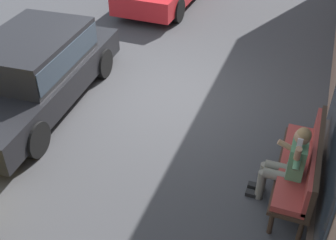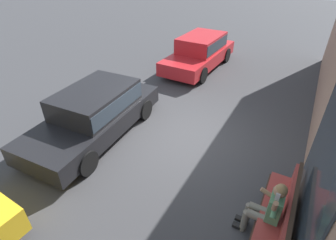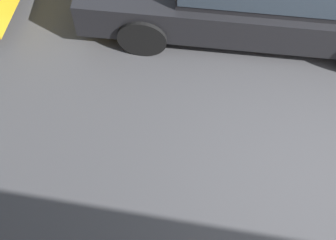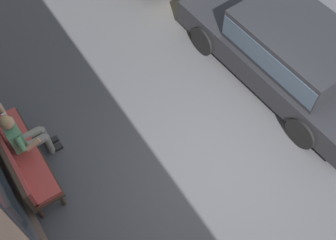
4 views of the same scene
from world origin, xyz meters
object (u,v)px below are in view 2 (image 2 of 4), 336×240
parked_car_near (200,51)px  parked_car_mid (95,111)px  person_on_phone (268,208)px  bench (281,210)px

parked_car_near → parked_car_mid: 6.23m
parked_car_mid → person_on_phone: bearing=78.2°
parked_car_near → person_on_phone: bearing=31.3°
bench → person_on_phone: 0.33m
person_on_phone → parked_car_near: 8.47m
person_on_phone → parked_car_near: bearing=-148.7°
bench → parked_car_near: bearing=-146.7°
person_on_phone → parked_car_near: (-7.24, -4.40, 0.07)m
bench → person_on_phone: (0.21, -0.22, 0.13)m
bench → person_on_phone: bearing=-46.9°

